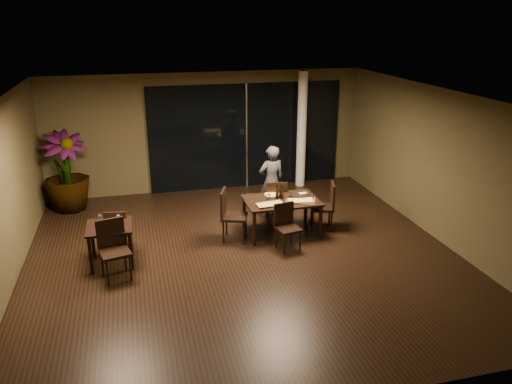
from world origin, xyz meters
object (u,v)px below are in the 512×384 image
object	(u,v)px
chair_main_left	(230,212)
main_table	(282,203)
chair_main_far	(276,200)
chair_main_right	(326,204)
chair_side_near	(113,246)
bottle_b	(282,193)
diner	(271,181)
side_table	(110,232)
potted_plant	(66,172)
chair_side_far	(117,229)
bottle_c	(281,191)
chair_main_near	(286,224)
bottle_a	(277,192)

from	to	relation	value
chair_main_left	main_table	bearing A→B (deg)	-68.41
chair_main_far	chair_main_right	bearing A→B (deg)	156.52
chair_side_near	bottle_b	xyz separation A→B (m)	(3.36, 1.05, 0.30)
chair_main_left	chair_side_near	distance (m)	2.45
chair_main_far	diner	distance (m)	0.51
side_table	chair_main_far	world-z (taller)	chair_main_far
chair_main_far	potted_plant	world-z (taller)	potted_plant
chair_main_left	chair_side_far	bearing A→B (deg)	111.02
chair_side_far	main_table	bearing A→B (deg)	-170.07
main_table	bottle_c	xyz separation A→B (m)	(0.01, 0.13, 0.22)
potted_plant	bottle_b	world-z (taller)	potted_plant
chair_main_near	diner	size ratio (longest dim) A/B	0.56
potted_plant	chair_main_left	bearing A→B (deg)	-37.77
bottle_a	bottle_b	xyz separation A→B (m)	(0.10, -0.04, -0.01)
main_table	potted_plant	bearing A→B (deg)	150.12
chair_side_near	diner	size ratio (longest dim) A/B	0.64
diner	chair_main_right	bearing A→B (deg)	124.56
main_table	chair_side_far	distance (m)	3.29
chair_main_near	bottle_a	world-z (taller)	bottle_a
diner	side_table	bearing A→B (deg)	15.25
chair_main_right	chair_side_near	world-z (taller)	chair_side_near
main_table	chair_side_far	xyz separation A→B (m)	(-3.28, -0.08, -0.18)
side_table	chair_main_right	world-z (taller)	chair_main_right
chair_main_near	chair_side_near	world-z (taller)	chair_side_near
chair_side_far	bottle_a	size ratio (longest dim) A/B	2.99
main_table	diner	size ratio (longest dim) A/B	0.92
main_table	side_table	xyz separation A→B (m)	(-3.40, -0.50, -0.05)
main_table	bottle_c	distance (m)	0.25
bottle_b	bottle_c	xyz separation A→B (m)	(-0.01, 0.09, 0.01)
chair_main_near	diner	xyz separation A→B (m)	(0.17, 1.66, 0.31)
chair_main_right	bottle_a	bearing A→B (deg)	-78.88
chair_main_near	diner	distance (m)	1.70
chair_main_near	potted_plant	world-z (taller)	potted_plant
side_table	bottle_a	world-z (taller)	bottle_a
chair_main_near	chair_main_right	size ratio (longest dim) A/B	0.89
chair_main_far	bottle_c	xyz separation A→B (m)	(-0.03, -0.43, 0.35)
main_table	chair_side_far	bearing A→B (deg)	-178.61
chair_side_far	chair_main_far	bearing A→B (deg)	-160.68
chair_main_far	chair_main_left	size ratio (longest dim) A/B	0.92
diner	bottle_a	size ratio (longest dim) A/B	5.56
chair_side_near	bottle_b	size ratio (longest dim) A/B	3.89
chair_main_right	potted_plant	bearing A→B (deg)	-99.27
side_table	chair_side_near	distance (m)	0.52
chair_main_far	chair_main_right	distance (m)	1.10
chair_side_far	potted_plant	distance (m)	2.87
chair_main_near	chair_main_left	size ratio (longest dim) A/B	0.86
main_table	chair_main_far	xyz separation A→B (m)	(0.04, 0.55, -0.13)
main_table	chair_side_near	bearing A→B (deg)	-163.13
main_table	bottle_c	size ratio (longest dim) A/B	5.28
chair_side_far	potted_plant	bearing A→B (deg)	-58.28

